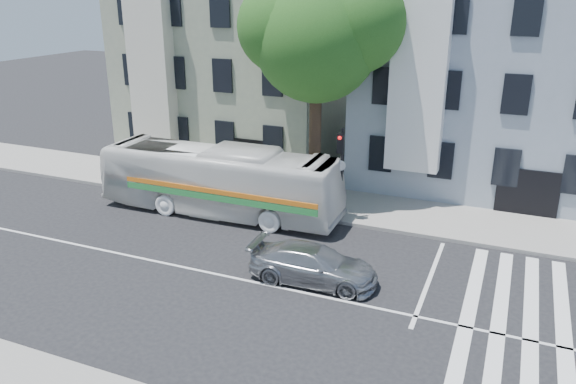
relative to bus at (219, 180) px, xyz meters
The scene contains 9 objects.
ground 6.34m from the bus, 57.71° to the right, with size 120.00×120.00×0.00m, color black.
sidewalk_far 4.56m from the bus, 40.44° to the left, with size 80.00×4.00×0.15m, color gray.
building_left 11.20m from the bus, 110.76° to the left, with size 12.00×10.00×11.00m, color gray.
building_right 14.75m from the bus, 43.61° to the left, with size 12.00×10.00×11.00m, color #8B99A5.
street_tree 7.95m from the bus, 46.58° to the left, with size 7.30×5.90×11.10m.
bus is the anchor object (origin of this frame).
sedan 7.51m from the bus, 35.46° to the right, with size 4.46×1.81×1.29m, color #A4A6AB.
hedge 2.21m from the bus, 124.77° to the left, with size 8.50×0.84×0.70m, color #295A1D, non-canonical shape.
traffic_signal 5.51m from the bus, 10.97° to the left, with size 0.44×0.53×4.18m.
Camera 1 is at (8.68, -15.37, 9.53)m, focal length 35.00 mm.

